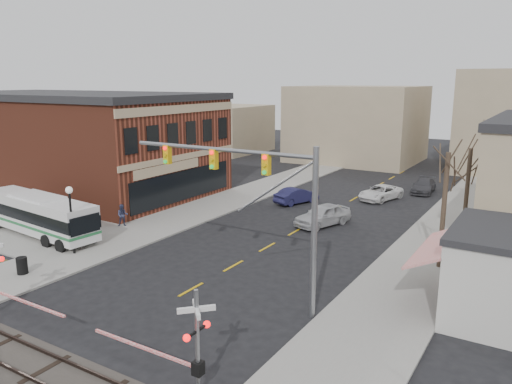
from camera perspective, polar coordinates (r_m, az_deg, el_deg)
ground at (r=25.64m, az=-10.31°, el=-12.47°), size 160.00×160.00×0.00m
sidewalk_west at (r=46.15m, az=-2.67°, el=-0.79°), size 5.00×60.00×0.12m
sidewalk_east at (r=39.15m, az=21.10°, el=-4.12°), size 5.00×60.00×0.12m
rail_tracks at (r=21.09m, az=-25.74°, el=-19.15°), size 160.00×3.91×0.14m
brick_building at (r=54.38m, az=-20.73°, el=5.54°), size 30.40×15.40×9.60m
tree_east_a at (r=30.48m, az=20.64°, el=-2.03°), size 0.28×0.28×6.75m
tree_east_b at (r=36.26m, az=22.92°, el=-0.33°), size 0.28×0.28×6.30m
tree_east_c at (r=43.96m, az=24.86°, el=2.23°), size 0.28×0.28×7.20m
transit_bus at (r=38.18m, az=-23.60°, el=-2.33°), size 11.14×3.42×2.82m
traffic_signal_mast at (r=23.48m, az=0.42°, el=0.29°), size 10.51×0.30×8.00m
rr_crossing_east at (r=18.14m, az=-7.82°, el=-16.61°), size 5.60×1.36×4.00m
street_lamp at (r=32.89m, az=-20.45°, el=-1.50°), size 0.44×0.44×4.31m
trash_bin at (r=31.29m, az=-25.18°, el=-7.61°), size 0.60×0.60×0.96m
car_a at (r=38.12m, az=7.64°, el=-2.61°), size 3.45×5.18×1.64m
car_b at (r=44.72m, az=4.65°, el=-0.40°), size 2.87×4.57×1.42m
car_c at (r=47.26m, az=14.04°, el=-0.08°), size 3.47×5.26×1.34m
car_d at (r=51.52m, az=18.62°, el=0.66°), size 2.15×4.68×1.33m
pedestrian_near at (r=34.24m, az=-19.29°, el=-4.90°), size 0.47×0.62×1.52m
pedestrian_far at (r=38.53m, az=-15.00°, el=-2.58°), size 1.02×1.00×1.66m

